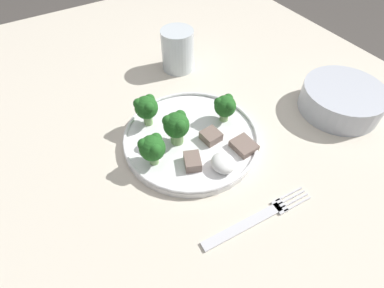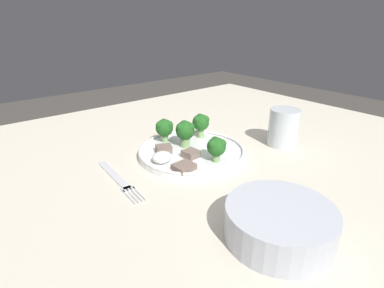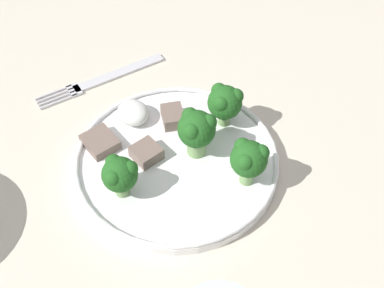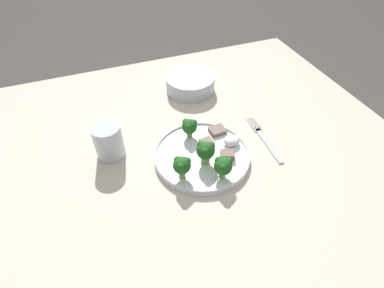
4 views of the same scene
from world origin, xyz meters
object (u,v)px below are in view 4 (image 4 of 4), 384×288
(drinking_glass, at_px, (109,143))
(dinner_plate, at_px, (202,155))
(fork, at_px, (265,139))
(cream_bowl, at_px, (190,83))

(drinking_glass, bearing_deg, dinner_plate, -24.06)
(dinner_plate, distance_m, drinking_glass, 0.24)
(fork, relative_size, drinking_glass, 2.05)
(dinner_plate, distance_m, cream_bowl, 0.31)
(dinner_plate, relative_size, cream_bowl, 1.55)
(cream_bowl, distance_m, drinking_glass, 0.36)
(dinner_plate, bearing_deg, fork, 0.74)
(drinking_glass, bearing_deg, fork, -13.13)
(fork, bearing_deg, dinner_plate, -179.26)
(dinner_plate, distance_m, fork, 0.19)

